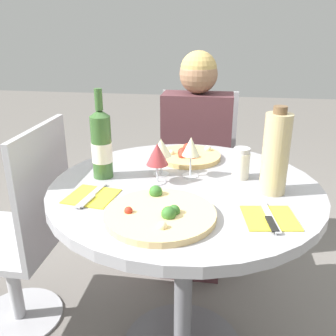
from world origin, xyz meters
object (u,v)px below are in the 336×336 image
at_px(seated_diner, 195,173).
at_px(chair_empty_side, 22,238).
at_px(dining_table, 184,224).
at_px(chair_behind_diner, 196,178).
at_px(pizza_large, 160,214).
at_px(wine_bottle, 102,144).
at_px(tall_carafe, 276,153).

xyz_separation_m(seated_diner, chair_empty_side, (-0.69, -0.62, -0.09)).
relative_size(dining_table, seated_diner, 0.81).
distance_m(chair_behind_diner, seated_diner, 0.17).
height_order(dining_table, chair_empty_side, chair_empty_side).
distance_m(dining_table, pizza_large, 0.30).
xyz_separation_m(chair_behind_diner, pizza_large, (-0.03, -1.09, 0.34)).
bearing_deg(chair_empty_side, pizza_large, -115.77).
relative_size(seated_diner, wine_bottle, 3.62).
distance_m(dining_table, chair_behind_diner, 0.86).
bearing_deg(chair_behind_diner, pizza_large, 88.49).
height_order(seated_diner, pizza_large, seated_diner).
xyz_separation_m(chair_behind_diner, tall_carafe, (0.31, -0.86, 0.46)).
distance_m(chair_empty_side, tall_carafe, 1.11).
bearing_deg(tall_carafe, seated_diner, 113.86).
xyz_separation_m(dining_table, chair_empty_side, (-0.71, 0.07, -0.17)).
bearing_deg(dining_table, seated_diner, 91.47).
bearing_deg(dining_table, chair_behind_diner, 91.22).
bearing_deg(seated_diner, wine_bottle, 66.32).
bearing_deg(wine_bottle, seated_diner, 66.32).
xyz_separation_m(chair_empty_side, wine_bottle, (0.40, -0.04, 0.45)).
xyz_separation_m(dining_table, wine_bottle, (-0.31, 0.03, 0.28)).
distance_m(seated_diner, pizza_large, 0.97).
height_order(chair_behind_diner, chair_empty_side, same).
bearing_deg(wine_bottle, tall_carafe, -4.41).
bearing_deg(pizza_large, chair_behind_diner, 88.49).
height_order(dining_table, chair_behind_diner, chair_behind_diner).
bearing_deg(dining_table, pizza_large, -100.71).
distance_m(dining_table, chair_empty_side, 0.73).
height_order(dining_table, wine_bottle, wine_bottle).
distance_m(chair_behind_diner, pizza_large, 1.14).
height_order(seated_diner, chair_empty_side, seated_diner).
height_order(chair_behind_diner, wine_bottle, wine_bottle).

